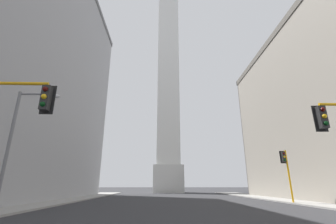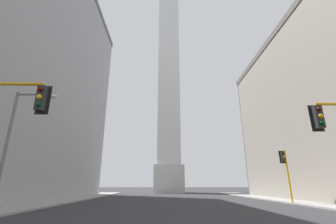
{
  "view_description": "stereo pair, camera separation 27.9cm",
  "coord_description": "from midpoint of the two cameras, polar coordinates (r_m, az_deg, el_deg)",
  "views": [
    {
      "loc": [
        -1.87,
        -1.9,
        1.83
      ],
      "look_at": [
        -0.61,
        39.22,
        15.23
      ],
      "focal_mm": 24.0,
      "sensor_mm": 36.0,
      "label": 1
    },
    {
      "loc": [
        -1.59,
        -1.9,
        1.83
      ],
      "look_at": [
        -0.61,
        39.22,
        15.23
      ],
      "focal_mm": 24.0,
      "sensor_mm": 36.0,
      "label": 2
    }
  ],
  "objects": [
    {
      "name": "sidewalk_left",
      "position": [
        25.69,
        -31.28,
        -19.52
      ],
      "size": [
        5.0,
        69.1,
        0.15
      ],
      "primitive_type": "cube",
      "color": "gray",
      "rests_on": "ground_plane"
    },
    {
      "name": "sidewalk_right",
      "position": [
        27.48,
        35.04,
        -18.65
      ],
      "size": [
        5.0,
        69.1,
        0.15
      ],
      "primitive_type": "cube",
      "color": "gray",
      "rests_on": "ground_plane"
    },
    {
      "name": "obelisk",
      "position": [
        68.56,
        0.26,
        11.73
      ],
      "size": [
        7.49,
        7.49,
        74.97
      ],
      "color": "silver",
      "rests_on": "ground_plane"
    },
    {
      "name": "traffic_light_mid_right",
      "position": [
        27.4,
        28.02,
        -12.38
      ],
      "size": [
        0.78,
        0.5,
        5.4
      ],
      "color": "orange",
      "rests_on": "ground_plane"
    },
    {
      "name": "street_lamp",
      "position": [
        16.73,
        -33.86,
        -5.09
      ],
      "size": [
        2.69,
        0.36,
        7.62
      ],
      "color": "slate",
      "rests_on": "ground_plane"
    }
  ]
}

